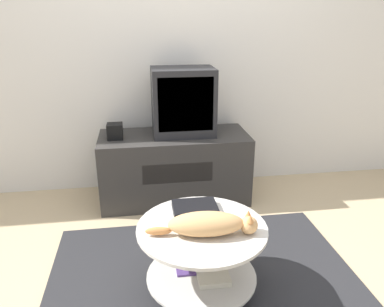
{
  "coord_description": "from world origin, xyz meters",
  "views": [
    {
      "loc": [
        -0.34,
        -1.7,
        1.49
      ],
      "look_at": [
        -0.0,
        0.54,
        0.63
      ],
      "focal_mm": 35.0,
      "sensor_mm": 36.0,
      "label": 1
    }
  ],
  "objects_px": {
    "tv": "(183,102)",
    "dvd_box": "(195,208)",
    "speaker": "(115,131)",
    "cat": "(209,224)"
  },
  "relations": [
    {
      "from": "tv",
      "to": "dvd_box",
      "type": "height_order",
      "value": "tv"
    },
    {
      "from": "speaker",
      "to": "cat",
      "type": "bearing_deg",
      "value": -67.65
    },
    {
      "from": "tv",
      "to": "speaker",
      "type": "height_order",
      "value": "tv"
    },
    {
      "from": "speaker",
      "to": "dvd_box",
      "type": "relative_size",
      "value": 0.48
    },
    {
      "from": "speaker",
      "to": "tv",
      "type": "bearing_deg",
      "value": 4.78
    },
    {
      "from": "tv",
      "to": "cat",
      "type": "bearing_deg",
      "value": -91.5
    },
    {
      "from": "dvd_box",
      "to": "cat",
      "type": "xyz_separation_m",
      "value": [
        0.03,
        -0.24,
        0.04
      ]
    },
    {
      "from": "tv",
      "to": "dvd_box",
      "type": "bearing_deg",
      "value": -93.74
    },
    {
      "from": "dvd_box",
      "to": "speaker",
      "type": "bearing_deg",
      "value": 115.4
    },
    {
      "from": "tv",
      "to": "dvd_box",
      "type": "distance_m",
      "value": 1.11
    }
  ]
}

